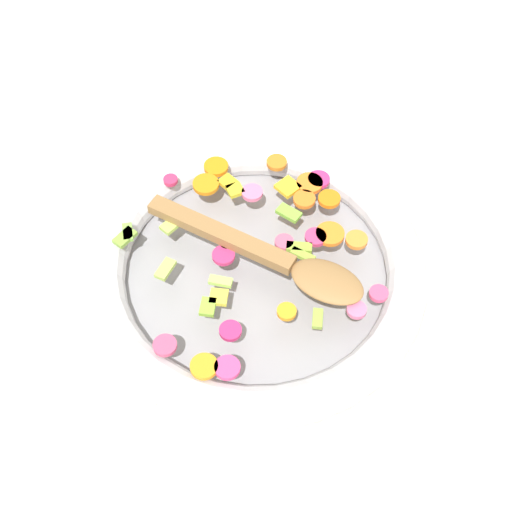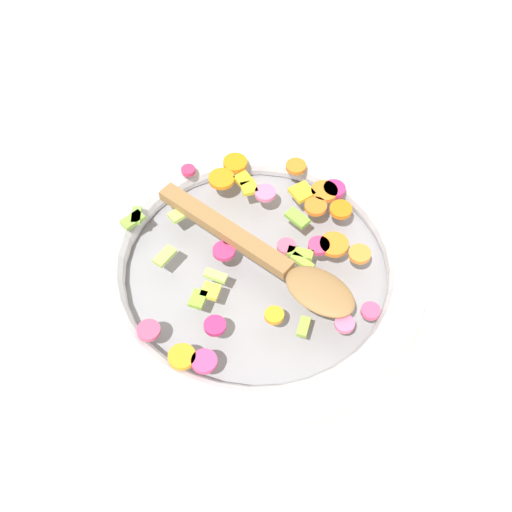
{
  "view_description": "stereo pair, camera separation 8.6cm",
  "coord_description": "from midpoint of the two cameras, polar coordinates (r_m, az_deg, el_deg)",
  "views": [
    {
      "loc": [
        0.48,
        0.13,
        0.75
      ],
      "look_at": [
        0.0,
        0.0,
        0.05
      ],
      "focal_mm": 50.0,
      "sensor_mm": 36.0,
      "label": 1
    },
    {
      "loc": [
        0.45,
        0.21,
        0.75
      ],
      "look_at": [
        0.0,
        0.0,
        0.05
      ],
      "focal_mm": 50.0,
      "sensor_mm": 36.0,
      "label": 2
    }
  ],
  "objects": [
    {
      "name": "skillet",
      "position": [
        0.89,
        2.78,
        -1.25
      ],
      "size": [
        0.42,
        0.42,
        0.05
      ],
      "color": "gray",
      "rests_on": "ground_plane"
    },
    {
      "name": "chopped_vegetables",
      "position": [
        0.87,
        3.68,
        1.08
      ],
      "size": [
        0.35,
        0.34,
        0.01
      ],
      "color": "orange",
      "rests_on": "skillet"
    },
    {
      "name": "ground_plane",
      "position": [
        0.9,
        2.73,
        -2.03
      ],
      "size": [
        4.0,
        4.0,
        0.0
      ],
      "primitive_type": "plane",
      "color": "beige"
    },
    {
      "name": "wooden_spoon",
      "position": [
        0.84,
        4.39,
        -0.65
      ],
      "size": [
        0.11,
        0.29,
        0.01
      ],
      "color": "olive",
      "rests_on": "chopped_vegetables"
    }
  ]
}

